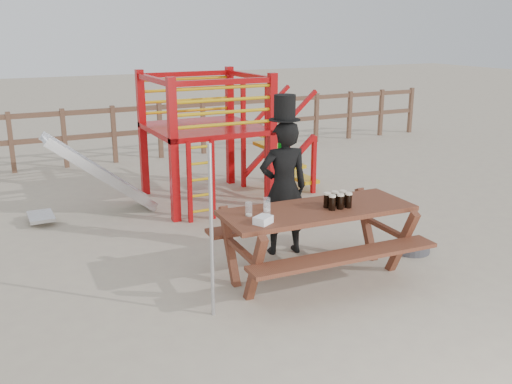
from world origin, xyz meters
name	(u,v)px	position (x,y,z in m)	size (l,w,h in m)	color
ground	(311,287)	(0.00, 0.00, 0.00)	(60.00, 60.00, 0.00)	tan
back_fence	(137,126)	(0.00, 7.00, 0.74)	(15.09, 0.09, 1.20)	brown
playground_fort	(201,137)	(0.12, 3.58, 1.07)	(4.71, 1.84, 2.10)	#A90B0D
picnic_table	(317,234)	(0.18, 0.20, 0.53)	(2.22, 1.58, 0.83)	brown
man_with_hat	(284,184)	(0.22, 1.03, 0.89)	(0.68, 0.51, 2.00)	black
metal_pole	(212,233)	(-1.21, -0.10, 0.87)	(0.04, 0.04, 1.74)	#B2B2B7
parasol_base	(411,247)	(1.69, 0.31, 0.05)	(0.46, 0.46, 0.20)	#3C3B41
paper_bag	(263,220)	(-0.60, 0.00, 0.87)	(0.18, 0.14, 0.08)	white
stout_pints	(338,200)	(0.39, 0.12, 0.92)	(0.29, 0.19, 0.17)	black
empty_glasses	(261,208)	(-0.48, 0.29, 0.90)	(0.32, 0.22, 0.15)	silver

